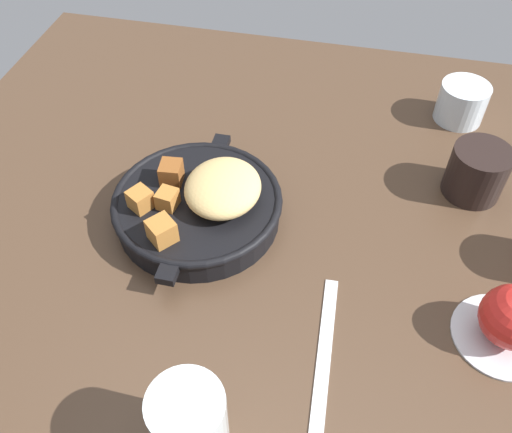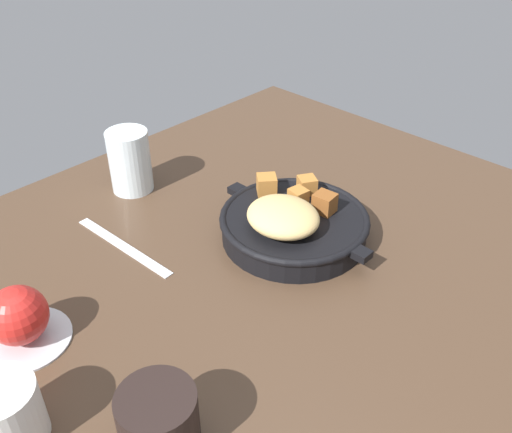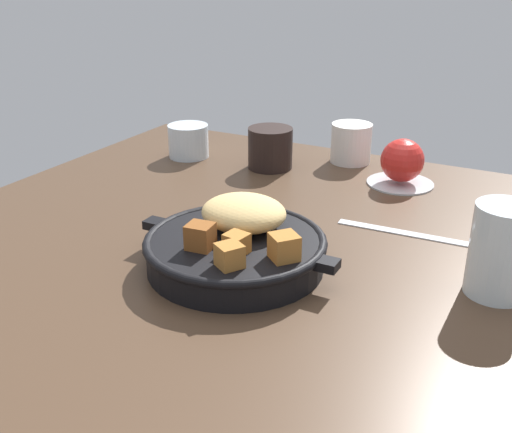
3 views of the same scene
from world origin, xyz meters
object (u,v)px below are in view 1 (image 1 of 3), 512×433
Objects in this scene: butter_knife at (324,356)px; water_glass_tall at (190,427)px; coffee_mug_dark at (477,172)px; cast_iron_skillet at (200,203)px; water_glass_short at (462,102)px.

butter_knife is 1.92× the size of water_glass_tall.
coffee_mug_dark is at bearing 147.03° from water_glass_tall.
cast_iron_skillet is 26.92cm from butter_knife.
butter_knife is at bearing 48.55° from cast_iron_skillet.
coffee_mug_dark is 53.65cm from water_glass_tall.
water_glass_short is (-17.62, -1.46, -0.62)cm from coffee_mug_dark.
cast_iron_skillet reaches higher than butter_knife.
coffee_mug_dark is (-31.75, 17.52, 3.70)cm from butter_knife.
coffee_mug_dark is 17.70cm from water_glass_short.
coffee_mug_dark is at bearing 110.47° from cast_iron_skillet.
cast_iron_skillet is 3.33× the size of coffee_mug_dark.
coffee_mug_dark is 1.05× the size of water_glass_short.
coffee_mug_dark reaches higher than water_glass_short.
cast_iron_skillet is at bearing -69.53° from coffee_mug_dark.
water_glass_tall is at bearing -23.88° from water_glass_short.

